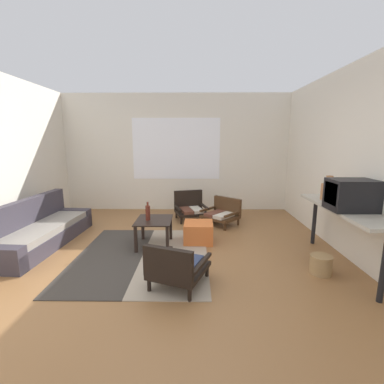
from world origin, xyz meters
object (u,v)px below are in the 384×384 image
at_px(couch, 39,231).
at_px(armchair_corner, 222,212).
at_px(armchair_by_window, 190,207).
at_px(wicker_basket, 321,265).
at_px(glass_bottle, 148,212).
at_px(crt_television, 352,195).
at_px(clay_vase, 328,191).
at_px(console_shelf, 344,213).
at_px(coffee_table, 154,225).
at_px(armchair_striped_foreground, 177,267).
at_px(ottoman_orange, 198,232).

distance_m(couch, armchair_corner, 3.23).
distance_m(armchair_by_window, wicker_basket, 2.93).
height_order(armchair_by_window, glass_bottle, glass_bottle).
distance_m(crt_television, clay_vase, 0.60).
distance_m(console_shelf, clay_vase, 0.50).
height_order(coffee_table, armchair_striped_foreground, armchair_striped_foreground).
height_order(coffee_table, clay_vase, clay_vase).
bearing_deg(glass_bottle, coffee_table, 13.39).
relative_size(coffee_table, console_shelf, 0.36).
relative_size(ottoman_orange, glass_bottle, 1.64).
distance_m(couch, coffee_table, 1.84).
bearing_deg(armchair_by_window, glass_bottle, -112.13).
xyz_separation_m(armchair_by_window, glass_bottle, (-0.62, -1.54, 0.29)).
height_order(crt_television, glass_bottle, crt_television).
xyz_separation_m(couch, armchair_by_window, (2.37, 1.49, 0.03)).
distance_m(armchair_by_window, glass_bottle, 1.68).
bearing_deg(ottoman_orange, glass_bottle, -165.07).
bearing_deg(ottoman_orange, armchair_corner, 63.32).
distance_m(console_shelf, wicker_basket, 0.73).
bearing_deg(coffee_table, armchair_by_window, 70.49).
bearing_deg(wicker_basket, armchair_corner, 116.76).
height_order(console_shelf, glass_bottle, console_shelf).
bearing_deg(armchair_by_window, couch, -147.88).
xyz_separation_m(couch, armchair_corner, (3.02, 1.13, 0.01)).
relative_size(armchair_by_window, wicker_basket, 2.80).
xyz_separation_m(couch, ottoman_orange, (2.53, 0.16, -0.07)).
height_order(couch, glass_bottle, couch).
xyz_separation_m(coffee_table, console_shelf, (2.55, -0.67, 0.38)).
distance_m(crt_television, glass_bottle, 2.79).
relative_size(console_shelf, wicker_basket, 6.61).
height_order(armchair_striped_foreground, clay_vase, clay_vase).
xyz_separation_m(ottoman_orange, wicker_basket, (1.52, -1.07, -0.04)).
bearing_deg(armchair_corner, glass_bottle, -137.17).
relative_size(armchair_by_window, ottoman_orange, 1.59).
bearing_deg(wicker_basket, coffee_table, 158.23).
height_order(couch, clay_vase, clay_vase).
xyz_separation_m(armchair_striped_foreground, console_shelf, (2.12, 0.55, 0.48)).
height_order(couch, armchair_striped_foreground, couch).
relative_size(console_shelf, crt_television, 3.23).
distance_m(ottoman_orange, crt_television, 2.27).
bearing_deg(crt_television, ottoman_orange, 151.56).
bearing_deg(wicker_basket, couch, 167.35).
bearing_deg(armchair_corner, armchair_by_window, 151.20).
relative_size(console_shelf, glass_bottle, 6.13).
xyz_separation_m(glass_bottle, wicker_basket, (2.30, -0.86, -0.43)).
bearing_deg(armchair_corner, console_shelf, -53.24).
bearing_deg(armchair_by_window, ottoman_orange, -83.11).
bearing_deg(wicker_basket, crt_television, 11.71).
height_order(glass_bottle, wicker_basket, glass_bottle).
xyz_separation_m(couch, clay_vase, (4.39, -0.25, 0.71)).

